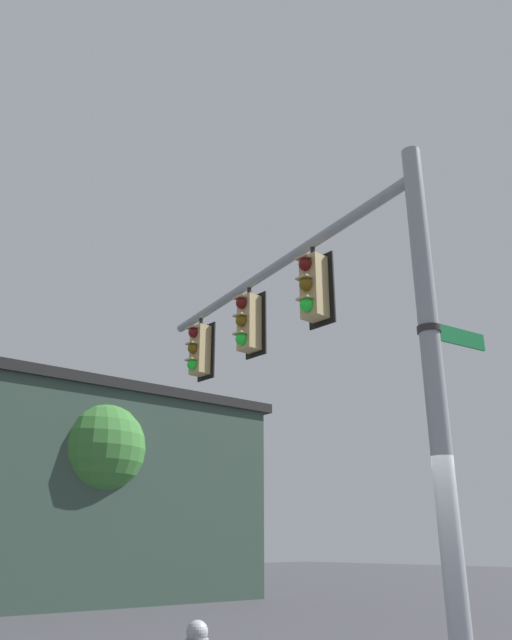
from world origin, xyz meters
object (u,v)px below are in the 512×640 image
object	(u,v)px
street_name_sign	(444,333)
traffic_light_mid_inner	(248,323)
traffic_light_mid_outer	(199,350)
traffic_light_nearest_pole	(313,287)

from	to	relation	value
street_name_sign	traffic_light_mid_inner	bearing A→B (deg)	-6.08
traffic_light_mid_inner	traffic_light_mid_outer	bearing A→B (deg)	-10.05
traffic_light_nearest_pole	traffic_light_mid_inner	world-z (taller)	same
traffic_light_mid_outer	street_name_sign	distance (m)	6.35
traffic_light_mid_inner	street_name_sign	world-z (taller)	traffic_light_mid_inner
traffic_light_nearest_pole	street_name_sign	distance (m)	2.64
traffic_light_mid_inner	street_name_sign	xyz separation A→B (m)	(-4.20, 0.45, -1.38)
traffic_light_mid_outer	street_name_sign	xyz separation A→B (m)	(-6.15, 0.79, -1.38)
traffic_light_nearest_pole	traffic_light_mid_inner	distance (m)	1.98
traffic_light_nearest_pole	street_name_sign	world-z (taller)	traffic_light_nearest_pole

